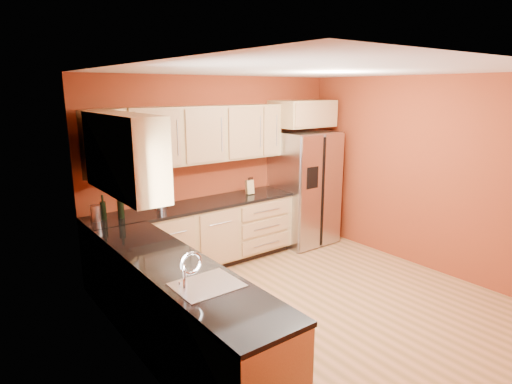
% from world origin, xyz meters
% --- Properties ---
extents(floor, '(4.00, 4.00, 0.00)m').
position_xyz_m(floor, '(0.00, 0.00, 0.00)').
color(floor, olive).
rests_on(floor, ground).
extents(ceiling, '(4.00, 4.00, 0.00)m').
position_xyz_m(ceiling, '(0.00, 0.00, 2.60)').
color(ceiling, silver).
rests_on(ceiling, wall_back).
extents(wall_back, '(4.00, 0.04, 2.60)m').
position_xyz_m(wall_back, '(0.00, 2.00, 1.30)').
color(wall_back, maroon).
rests_on(wall_back, floor).
extents(wall_left, '(0.04, 4.00, 2.60)m').
position_xyz_m(wall_left, '(-2.00, 0.00, 1.30)').
color(wall_left, maroon).
rests_on(wall_left, floor).
extents(wall_right, '(0.04, 4.00, 2.60)m').
position_xyz_m(wall_right, '(2.00, 0.00, 1.30)').
color(wall_right, maroon).
rests_on(wall_right, floor).
extents(base_cabinets_back, '(2.90, 0.60, 0.88)m').
position_xyz_m(base_cabinets_back, '(-0.55, 1.70, 0.44)').
color(base_cabinets_back, '#A58250').
rests_on(base_cabinets_back, floor).
extents(base_cabinets_left, '(0.60, 2.80, 0.88)m').
position_xyz_m(base_cabinets_left, '(-1.70, 0.00, 0.44)').
color(base_cabinets_left, '#A58250').
rests_on(base_cabinets_left, floor).
extents(countertop_back, '(2.90, 0.62, 0.04)m').
position_xyz_m(countertop_back, '(-0.55, 1.69, 0.90)').
color(countertop_back, black).
rests_on(countertop_back, base_cabinets_back).
extents(countertop_left, '(0.62, 2.80, 0.04)m').
position_xyz_m(countertop_left, '(-1.69, 0.00, 0.90)').
color(countertop_left, black).
rests_on(countertop_left, base_cabinets_left).
extents(upper_cabinets_back, '(2.30, 0.33, 0.75)m').
position_xyz_m(upper_cabinets_back, '(-0.25, 1.83, 1.83)').
color(upper_cabinets_back, '#A58250').
rests_on(upper_cabinets_back, wall_back).
extents(upper_cabinets_left, '(0.33, 1.35, 0.75)m').
position_xyz_m(upper_cabinets_left, '(-1.83, 0.72, 1.83)').
color(upper_cabinets_left, '#A58250').
rests_on(upper_cabinets_left, wall_left).
extents(corner_upper_cabinet, '(0.67, 0.67, 0.75)m').
position_xyz_m(corner_upper_cabinet, '(-1.67, 1.67, 1.83)').
color(corner_upper_cabinet, '#A58250').
rests_on(corner_upper_cabinet, wall_back).
extents(over_fridge_cabinet, '(0.92, 0.60, 0.40)m').
position_xyz_m(over_fridge_cabinet, '(1.35, 1.70, 2.05)').
color(over_fridge_cabinet, '#A58250').
rests_on(over_fridge_cabinet, wall_back).
extents(refrigerator, '(0.90, 0.75, 1.78)m').
position_xyz_m(refrigerator, '(1.35, 1.62, 0.89)').
color(refrigerator, '#A8A8AC').
rests_on(refrigerator, floor).
extents(window, '(0.03, 0.90, 1.00)m').
position_xyz_m(window, '(-1.98, -0.50, 1.55)').
color(window, white).
rests_on(window, wall_left).
extents(sink_faucet, '(0.50, 0.42, 0.30)m').
position_xyz_m(sink_faucet, '(-1.69, -0.50, 1.07)').
color(sink_faucet, white).
rests_on(sink_faucet, countertop_left).
extents(canister_left, '(0.14, 0.14, 0.19)m').
position_xyz_m(canister_left, '(-1.85, 1.73, 1.01)').
color(canister_left, '#A8A8AC').
rests_on(canister_left, countertop_back).
extents(canister_right, '(0.15, 0.15, 0.20)m').
position_xyz_m(canister_right, '(-1.03, 1.74, 1.02)').
color(canister_right, '#A8A8AC').
rests_on(canister_right, countertop_back).
extents(wine_bottle_a, '(0.08, 0.08, 0.30)m').
position_xyz_m(wine_bottle_a, '(-1.76, 1.73, 1.07)').
color(wine_bottle_a, black).
rests_on(wine_bottle_a, countertop_back).
extents(wine_bottle_b, '(0.10, 0.10, 0.34)m').
position_xyz_m(wine_bottle_b, '(-1.58, 1.67, 1.09)').
color(wine_bottle_b, black).
rests_on(wine_bottle_b, countertop_back).
extents(knife_block, '(0.12, 0.12, 0.20)m').
position_xyz_m(knife_block, '(0.36, 1.73, 1.02)').
color(knife_block, tan).
rests_on(knife_block, countertop_back).
extents(soap_dispenser, '(0.08, 0.08, 0.21)m').
position_xyz_m(soap_dispenser, '(0.34, 1.73, 1.02)').
color(soap_dispenser, white).
rests_on(soap_dispenser, countertop_back).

